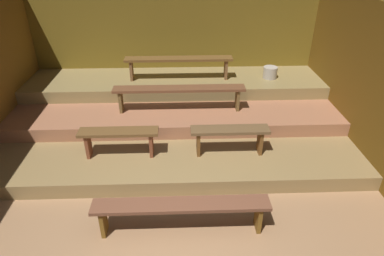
{
  "coord_description": "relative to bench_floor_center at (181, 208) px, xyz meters",
  "views": [
    {
      "loc": [
        0.1,
        -2.41,
        3.25
      ],
      "look_at": [
        0.28,
        2.31,
        0.55
      ],
      "focal_mm": 31.6,
      "sensor_mm": 36.0,
      "label": 1
    }
  ],
  "objects": [
    {
      "name": "bench_floor_center",
      "position": [
        0.0,
        0.0,
        0.0
      ],
      "size": [
        2.16,
        0.27,
        0.44
      ],
      "color": "brown",
      "rests_on": "ground"
    },
    {
      "name": "bench_lower_left",
      "position": [
        -0.94,
        1.38,
        0.21
      ],
      "size": [
        1.21,
        0.27,
        0.44
      ],
      "color": "brown",
      "rests_on": "platform_lower"
    },
    {
      "name": "bench_lower_right",
      "position": [
        0.77,
        1.38,
        0.21
      ],
      "size": [
        1.21,
        0.27,
        0.44
      ],
      "color": "brown",
      "rests_on": "platform_lower"
    },
    {
      "name": "wall_back",
      "position": [
        -0.08,
        4.12,
        0.86
      ],
      "size": [
        6.75,
        0.06,
        2.45
      ],
      "primitive_type": "cube",
      "color": "brown",
      "rests_on": "ground"
    },
    {
      "name": "platform_middle",
      "position": [
        -0.08,
        2.94,
        -0.01
      ],
      "size": [
        5.95,
        2.29,
        0.24
      ],
      "primitive_type": "cube",
      "color": "#A56949",
      "rests_on": "platform_lower"
    },
    {
      "name": "platform_upper",
      "position": [
        -0.08,
        3.44,
        0.23
      ],
      "size": [
        5.95,
        1.29,
        0.24
      ],
      "primitive_type": "cube",
      "color": "olive",
      "rests_on": "platform_middle"
    },
    {
      "name": "bench_middle_center",
      "position": [
        -0.0,
        2.45,
        0.48
      ],
      "size": [
        2.34,
        0.27,
        0.44
      ],
      "color": "brown",
      "rests_on": "platform_middle"
    },
    {
      "name": "platform_lower",
      "position": [
        -0.08,
        2.37,
        -0.25
      ],
      "size": [
        5.95,
        3.45,
        0.24
      ],
      "primitive_type": "cube",
      "color": "olive",
      "rests_on": "ground"
    },
    {
      "name": "bench_upper_center",
      "position": [
        -0.0,
        3.4,
        0.71
      ],
      "size": [
        2.13,
        0.27,
        0.44
      ],
      "color": "brown",
      "rests_on": "platform_upper"
    },
    {
      "name": "pail_upper",
      "position": [
        1.85,
        3.38,
        0.46
      ],
      "size": [
        0.28,
        0.28,
        0.23
      ],
      "primitive_type": "cylinder",
      "color": "#B2A899",
      "rests_on": "platform_upper"
    },
    {
      "name": "ground",
      "position": [
        -0.08,
        1.71,
        -0.41
      ],
      "size": [
        6.75,
        5.56,
        0.08
      ],
      "primitive_type": "cube",
      "color": "#9A714D"
    },
    {
      "name": "wall_right",
      "position": [
        2.92,
        1.71,
        0.86
      ],
      "size": [
        0.06,
        5.56,
        2.45
      ],
      "primitive_type": "cube",
      "color": "brown",
      "rests_on": "ground"
    }
  ]
}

